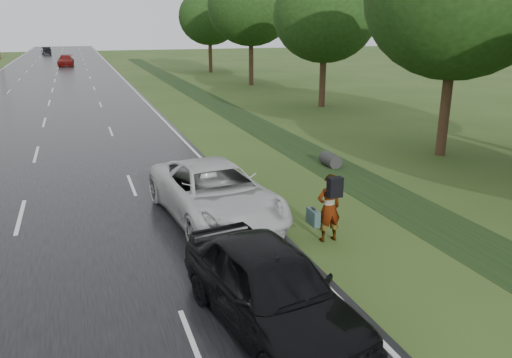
{
  "coord_description": "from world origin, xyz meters",
  "views": [
    {
      "loc": [
        1.97,
        -7.56,
        5.58
      ],
      "look_at": [
        6.6,
        5.38,
        1.3
      ],
      "focal_mm": 35.0,
      "sensor_mm": 36.0,
      "label": 1
    }
  ],
  "objects": [
    {
      "name": "tree_east_c",
      "position": [
        18.2,
        24.0,
        6.14
      ],
      "size": [
        7.0,
        7.0,
        9.29
      ],
      "color": "#392717",
      "rests_on": "ground"
    },
    {
      "name": "tree_east_f",
      "position": [
        17.5,
        52.0,
        6.37
      ],
      "size": [
        7.2,
        7.2,
        9.62
      ],
      "color": "#392717",
      "rests_on": "ground"
    },
    {
      "name": "center_line",
      "position": [
        0.0,
        45.0,
        0.04
      ],
      "size": [
        0.12,
        180.0,
        0.01
      ],
      "primitive_type": "cube",
      "color": "silver",
      "rests_on": "road"
    },
    {
      "name": "tree_east_d",
      "position": [
        17.8,
        38.0,
        7.15
      ],
      "size": [
        8.0,
        8.0,
        10.76
      ],
      "color": "#392717",
      "rests_on": "ground"
    },
    {
      "name": "white_pickup",
      "position": [
        5.5,
        5.87,
        0.86
      ],
      "size": [
        3.29,
        6.14,
        1.64
      ],
      "primitive_type": "imported",
      "rotation": [
        0.0,
        0.0,
        0.1
      ],
      "color": "silver",
      "rests_on": "road"
    },
    {
      "name": "far_car_red",
      "position": [
        1.0,
        67.8,
        0.75
      ],
      "size": [
        2.29,
        5.0,
        1.42
      ],
      "primitive_type": "imported",
      "rotation": [
        0.0,
        0.0,
        -0.06
      ],
      "color": "#690D0B",
      "rests_on": "road"
    },
    {
      "name": "drainage_ditch",
      "position": [
        11.5,
        18.71,
        0.04
      ],
      "size": [
        2.2,
        120.0,
        0.56
      ],
      "color": "black",
      "rests_on": "ground"
    },
    {
      "name": "edge_stripe_east",
      "position": [
        6.75,
        45.0,
        0.04
      ],
      "size": [
        0.12,
        180.0,
        0.01
      ],
      "primitive_type": "cube",
      "color": "silver",
      "rests_on": "road"
    },
    {
      "name": "pedestrian",
      "position": [
        7.92,
        3.41,
        0.96
      ],
      "size": [
        0.83,
        0.74,
        1.86
      ],
      "rotation": [
        0.0,
        0.0,
        3.15
      ],
      "color": "#A5998C",
      "rests_on": "ground"
    },
    {
      "name": "far_car_dark",
      "position": [
        -2.71,
        97.94,
        0.72
      ],
      "size": [
        2.04,
        4.31,
        1.36
      ],
      "primitive_type": "imported",
      "rotation": [
        0.0,
        0.0,
        3.29
      ],
      "color": "black",
      "rests_on": "road"
    },
    {
      "name": "road",
      "position": [
        0.0,
        45.0,
        0.02
      ],
      "size": [
        14.0,
        180.0,
        0.04
      ],
      "primitive_type": "cube",
      "color": "black",
      "rests_on": "ground"
    },
    {
      "name": "dark_sedan",
      "position": [
        5.02,
        0.17,
        0.87
      ],
      "size": [
        2.67,
        5.13,
        1.67
      ],
      "primitive_type": "imported",
      "rotation": [
        0.0,
        0.0,
        0.15
      ],
      "color": "black",
      "rests_on": "road"
    }
  ]
}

